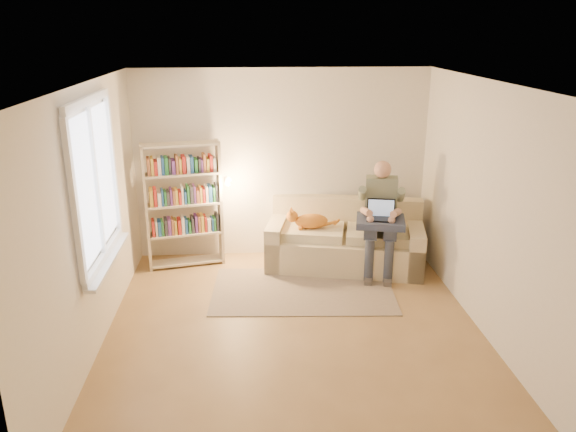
{
  "coord_description": "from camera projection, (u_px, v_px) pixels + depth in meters",
  "views": [
    {
      "loc": [
        -0.44,
        -5.28,
        3.1
      ],
      "look_at": [
        0.0,
        1.0,
        0.97
      ],
      "focal_mm": 35.0,
      "sensor_mm": 36.0,
      "label": 1
    }
  ],
  "objects": [
    {
      "name": "bookshelf",
      "position": [
        184.0,
        199.0,
        7.42
      ],
      "size": [
        1.16,
        0.46,
        1.7
      ],
      "rotation": [
        0.0,
        0.0,
        0.21
      ],
      "color": "beige",
      "rests_on": "floor"
    },
    {
      "name": "wall_back",
      "position": [
        282.0,
        165.0,
        7.72
      ],
      "size": [
        4.0,
        0.02,
        2.6
      ],
      "primitive_type": "cube",
      "color": "silver",
      "rests_on": "floor"
    },
    {
      "name": "wall_right",
      "position": [
        490.0,
        212.0,
        5.73
      ],
      "size": [
        0.02,
        4.5,
        2.6
      ],
      "primitive_type": "cube",
      "color": "silver",
      "rests_on": "floor"
    },
    {
      "name": "floor",
      "position": [
        295.0,
        332.0,
        6.01
      ],
      "size": [
        4.5,
        4.5,
        0.0
      ],
      "primitive_type": "plane",
      "color": "olive",
      "rests_on": "ground"
    },
    {
      "name": "ceiling",
      "position": [
        296.0,
        84.0,
        5.18
      ],
      "size": [
        4.0,
        4.5,
        0.02
      ],
      "primitive_type": "cube",
      "color": "white",
      "rests_on": "wall_back"
    },
    {
      "name": "window",
      "position": [
        100.0,
        208.0,
        5.63
      ],
      "size": [
        0.12,
        1.52,
        1.69
      ],
      "color": "white",
      "rests_on": "wall_left"
    },
    {
      "name": "wall_left",
      "position": [
        91.0,
        222.0,
        5.46
      ],
      "size": [
        0.02,
        4.5,
        2.6
      ],
      "primitive_type": "cube",
      "color": "silver",
      "rests_on": "floor"
    },
    {
      "name": "laptop",
      "position": [
        381.0,
        214.0,
        7.11
      ],
      "size": [
        0.41,
        0.35,
        0.31
      ],
      "rotation": [
        0.0,
        0.0,
        -0.21
      ],
      "color": "black",
      "rests_on": "blanket"
    },
    {
      "name": "blanket",
      "position": [
        381.0,
        222.0,
        7.14
      ],
      "size": [
        0.69,
        0.61,
        0.09
      ],
      "primitive_type": "cube",
      "rotation": [
        0.0,
        0.0,
        -0.21
      ],
      "color": "#2C344D",
      "rests_on": "person"
    },
    {
      "name": "person",
      "position": [
        381.0,
        212.0,
        7.24
      ],
      "size": [
        0.52,
        0.71,
        1.48
      ],
      "rotation": [
        0.0,
        0.0,
        -0.21
      ],
      "color": "gray",
      "rests_on": "sofa"
    },
    {
      "name": "wall_front",
      "position": [
        325.0,
        333.0,
        3.47
      ],
      "size": [
        4.0,
        0.02,
        2.6
      ],
      "primitive_type": "cube",
      "color": "silver",
      "rests_on": "floor"
    },
    {
      "name": "rug",
      "position": [
        303.0,
        290.0,
        6.94
      ],
      "size": [
        2.29,
        1.45,
        0.01
      ],
      "primitive_type": "cube",
      "rotation": [
        0.0,
        0.0,
        -0.06
      ],
      "color": "gray",
      "rests_on": "floor"
    },
    {
      "name": "sofa",
      "position": [
        345.0,
        243.0,
        7.61
      ],
      "size": [
        2.2,
        1.33,
        0.87
      ],
      "rotation": [
        0.0,
        0.0,
        -0.21
      ],
      "color": "beige",
      "rests_on": "floor"
    },
    {
      "name": "cat",
      "position": [
        308.0,
        220.0,
        7.45
      ],
      "size": [
        0.68,
        0.32,
        0.24
      ],
      "rotation": [
        0.0,
        0.0,
        -0.21
      ],
      "color": "#FF9931",
      "rests_on": "sofa"
    }
  ]
}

